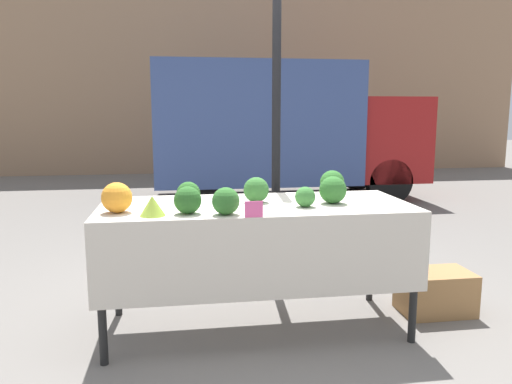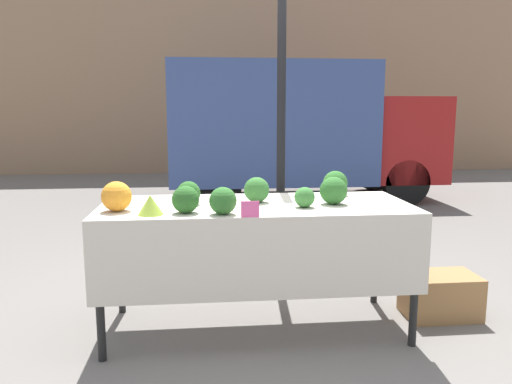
# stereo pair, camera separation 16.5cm
# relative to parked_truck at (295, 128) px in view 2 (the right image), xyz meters

# --- Properties ---
(ground_plane) EXTENTS (40.00, 40.00, 0.00)m
(ground_plane) POSITION_rel_parked_truck_xyz_m (-1.16, -5.02, -1.20)
(ground_plane) COLOR slate
(building_facade) EXTENTS (16.00, 0.60, 4.75)m
(building_facade) POSITION_rel_parked_truck_xyz_m (-1.16, 4.03, 1.18)
(building_facade) COLOR #9E7A5B
(building_facade) RESTS_ON ground_plane
(tent_pole) EXTENTS (0.07, 0.07, 2.35)m
(tent_pole) POSITION_rel_parked_truck_xyz_m (-0.89, -4.29, -0.02)
(tent_pole) COLOR black
(tent_pole) RESTS_ON ground_plane
(parked_truck) EXTENTS (4.38, 1.88, 2.23)m
(parked_truck) POSITION_rel_parked_truck_xyz_m (0.00, 0.00, 0.00)
(parked_truck) COLOR #384C84
(parked_truck) RESTS_ON ground_plane
(market_table) EXTENTS (2.04, 0.85, 0.87)m
(market_table) POSITION_rel_parked_truck_xyz_m (-1.16, -5.09, -0.44)
(market_table) COLOR beige
(market_table) RESTS_ON ground_plane
(orange_cauliflower) EXTENTS (0.18, 0.18, 0.18)m
(orange_cauliflower) POSITION_rel_parked_truck_xyz_m (-2.04, -5.18, -0.24)
(orange_cauliflower) COLOR orange
(orange_cauliflower) RESTS_ON market_table
(romanesco_head) EXTENTS (0.15, 0.15, 0.12)m
(romanesco_head) POSITION_rel_parked_truck_xyz_m (-1.82, -5.31, -0.27)
(romanesco_head) COLOR #93B238
(romanesco_head) RESTS_ON market_table
(broccoli_head_0) EXTENTS (0.13, 0.13, 0.13)m
(broccoli_head_0) POSITION_rel_parked_truck_xyz_m (-0.87, -5.17, -0.26)
(broccoli_head_0) COLOR #387533
(broccoli_head_0) RESTS_ON market_table
(broccoli_head_1) EXTENTS (0.17, 0.17, 0.17)m
(broccoli_head_1) POSITION_rel_parked_truck_xyz_m (-1.15, -4.97, -0.24)
(broccoli_head_1) COLOR #336B2D
(broccoli_head_1) RESTS_ON market_table
(broccoli_head_2) EXTENTS (0.16, 0.16, 0.16)m
(broccoli_head_2) POSITION_rel_parked_truck_xyz_m (-1.60, -5.01, -0.25)
(broccoli_head_2) COLOR #285B23
(broccoli_head_2) RESTS_ON market_table
(broccoli_head_3) EXTENTS (0.18, 0.18, 0.18)m
(broccoli_head_3) POSITION_rel_parked_truck_xyz_m (-0.65, -5.08, -0.24)
(broccoli_head_3) COLOR #2D6628
(broccoli_head_3) RESTS_ON market_table
(broccoli_head_4) EXTENTS (0.16, 0.16, 0.16)m
(broccoli_head_4) POSITION_rel_parked_truck_xyz_m (-1.39, -5.34, -0.25)
(broccoli_head_4) COLOR #2D6628
(broccoli_head_4) RESTS_ON market_table
(broccoli_head_5) EXTENTS (0.17, 0.17, 0.17)m
(broccoli_head_5) POSITION_rel_parked_truck_xyz_m (-1.61, -5.28, -0.25)
(broccoli_head_5) COLOR #285B23
(broccoli_head_5) RESTS_ON market_table
(broccoli_head_6) EXTENTS (0.18, 0.18, 0.18)m
(broccoli_head_6) POSITION_rel_parked_truck_xyz_m (-0.55, -4.73, -0.24)
(broccoli_head_6) COLOR #2D6628
(broccoli_head_6) RESTS_ON market_table
(price_sign) EXTENTS (0.11, 0.01, 0.10)m
(price_sign) POSITION_rel_parked_truck_xyz_m (-1.24, -5.44, -0.28)
(price_sign) COLOR #F45B9E
(price_sign) RESTS_ON market_table
(produce_crate) EXTENTS (0.51, 0.34, 0.31)m
(produce_crate) POSITION_rel_parked_truck_xyz_m (0.19, -4.96, -1.04)
(produce_crate) COLOR #9E7042
(produce_crate) RESTS_ON ground_plane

